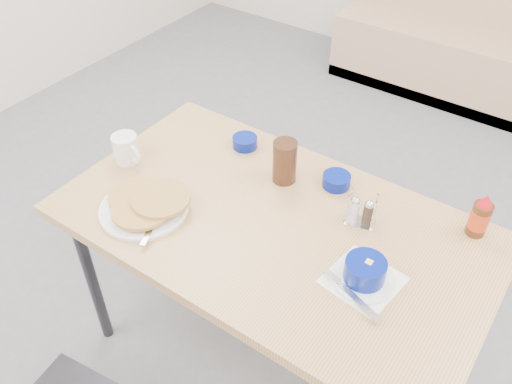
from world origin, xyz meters
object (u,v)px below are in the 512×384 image
Objects in this scene: dining_table at (273,235)px; grits_setting at (364,273)px; amber_tumbler at (285,162)px; pancake_plate at (145,205)px; butter_bowl at (336,181)px; booth_bench at (484,46)px; coffee_mug at (126,149)px; creamer_bowl at (245,142)px; condiment_caddy at (361,213)px; syrup_bottle at (480,217)px.

dining_table is 6.01× the size of grits_setting.
grits_setting is at bearing -30.47° from amber_tumbler.
butter_bowl is at bearing 45.85° from pancake_plate.
amber_tumbler is at bearing 113.89° from dining_table.
booth_bench is 8.16× the size of grits_setting.
coffee_mug reaches higher than butter_bowl.
dining_table is 14.93× the size of creamer_bowl.
pancake_plate reaches higher than butter_bowl.
coffee_mug is at bearing -103.49° from booth_bench.
butter_bowl is 0.19m from condiment_caddy.
booth_bench is at bearing 76.51° from coffee_mug.
syrup_bottle reaches higher than grits_setting.
creamer_bowl is at bearing 152.51° from condiment_caddy.
pancake_plate is at bearing -150.79° from syrup_bottle.
syrup_bottle is at bearing 10.98° from amber_tumbler.
dining_table is at bearing -66.11° from amber_tumbler.
pancake_plate is 2.17× the size of coffee_mug.
condiment_caddy is at bearing -7.98° from amber_tumbler.
pancake_plate is at bearing -169.27° from grits_setting.
dining_table is 10.32× the size of coffee_mug.
condiment_caddy is (0.32, -0.04, -0.04)m from amber_tumbler.
butter_bowl is at bearing -0.37° from creamer_bowl.
creamer_bowl is at bearing 153.19° from grits_setting.
amber_tumbler is 0.99× the size of syrup_bottle.
pancake_plate is 1.06m from syrup_bottle.
coffee_mug is at bearing 146.53° from pancake_plate.
pancake_plate is at bearing -97.61° from creamer_bowl.
condiment_caddy is at bearing 119.23° from grits_setting.
coffee_mug reaches higher than grits_setting.
dining_table is 0.30m from condiment_caddy.
condiment_caddy reaches higher than grits_setting.
amber_tumbler is (0.29, 0.39, 0.06)m from pancake_plate.
creamer_bowl is 0.25m from amber_tumbler.
pancake_plate is 0.48m from creamer_bowl.
amber_tumbler reaches higher than butter_bowl.
syrup_bottle reaches higher than pancake_plate.
amber_tumbler is (-0.09, 0.20, 0.14)m from dining_table.
dining_table is 0.65m from syrup_bottle.
dining_table is at bearing 170.68° from grits_setting.
coffee_mug is 0.86× the size of amber_tumbler.
dining_table is 0.63m from coffee_mug.
syrup_bottle is at bearing 3.00° from creamer_bowl.
creamer_bowl is 0.56m from condiment_caddy.
condiment_caddy is at bearing -84.49° from booth_bench.
condiment_caddy is (0.15, -0.12, 0.02)m from butter_bowl.
amber_tumbler is at bearing -155.58° from butter_bowl.
grits_setting is at bearing -9.32° from dining_table.
coffee_mug is at bearing -176.52° from dining_table.
creamer_bowl is (-0.32, -2.26, 0.43)m from booth_bench.
amber_tumbler is at bearing 24.21° from coffee_mug.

